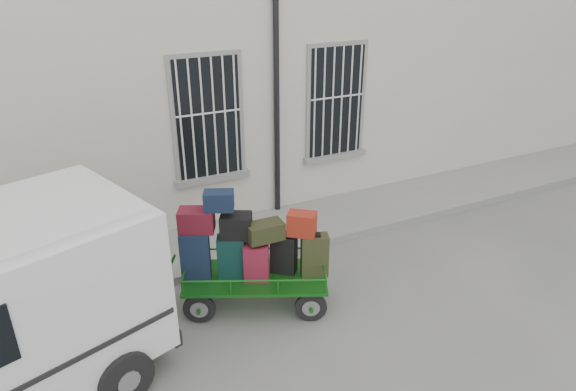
# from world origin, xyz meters

# --- Properties ---
(ground) EXTENTS (80.00, 80.00, 0.00)m
(ground) POSITION_xyz_m (0.00, 0.00, 0.00)
(ground) COLOR slate
(ground) RESTS_ON ground
(building) EXTENTS (24.00, 5.15, 6.00)m
(building) POSITION_xyz_m (0.00, 5.50, 3.00)
(building) COLOR beige
(building) RESTS_ON ground
(sidewalk) EXTENTS (24.00, 1.70, 0.15)m
(sidewalk) POSITION_xyz_m (0.00, 2.20, 0.07)
(sidewalk) COLOR gray
(sidewalk) RESTS_ON ground
(luggage_cart) EXTENTS (2.47, 1.76, 1.93)m
(luggage_cart) POSITION_xyz_m (-0.71, 0.31, 0.92)
(luggage_cart) COLOR black
(luggage_cart) RESTS_ON ground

